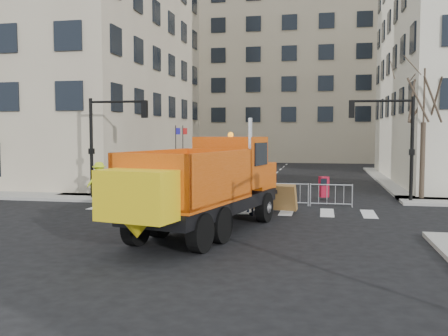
% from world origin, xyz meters
% --- Properties ---
extents(ground, '(120.00, 120.00, 0.00)m').
position_xyz_m(ground, '(0.00, 0.00, 0.00)').
color(ground, black).
rests_on(ground, ground).
extents(sidewalk_back, '(64.00, 5.00, 0.15)m').
position_xyz_m(sidewalk_back, '(0.00, 8.50, 0.07)').
color(sidewalk_back, gray).
rests_on(sidewalk_back, ground).
extents(building_left, '(24.00, 22.00, 26.00)m').
position_xyz_m(building_left, '(-20.00, 20.00, 13.00)').
color(building_left, tan).
rests_on(building_left, ground).
extents(building_far, '(30.00, 18.00, 24.00)m').
position_xyz_m(building_far, '(0.00, 52.00, 12.00)').
color(building_far, tan).
rests_on(building_far, ground).
extents(traffic_light_left, '(0.18, 0.18, 5.40)m').
position_xyz_m(traffic_light_left, '(-8.00, 7.50, 2.70)').
color(traffic_light_left, black).
rests_on(traffic_light_left, ground).
extents(traffic_light_right, '(0.18, 0.18, 5.40)m').
position_xyz_m(traffic_light_right, '(8.50, 9.50, 2.70)').
color(traffic_light_right, black).
rests_on(traffic_light_right, ground).
extents(crowd_barriers, '(12.60, 0.60, 1.10)m').
position_xyz_m(crowd_barriers, '(-0.75, 7.60, 0.55)').
color(crowd_barriers, '#9EA0A5').
rests_on(crowd_barriers, ground).
extents(street_tree, '(3.00, 3.00, 7.50)m').
position_xyz_m(street_tree, '(9.20, 10.50, 3.75)').
color(street_tree, '#382B21').
rests_on(street_tree, ground).
extents(plow_truck, '(5.16, 10.98, 4.12)m').
position_xyz_m(plow_truck, '(-0.00, -0.10, 1.83)').
color(plow_truck, black).
rests_on(plow_truck, ground).
extents(cop_a, '(0.82, 0.70, 1.91)m').
position_xyz_m(cop_a, '(0.94, 5.03, 0.95)').
color(cop_a, black).
rests_on(cop_a, ground).
extents(cop_b, '(1.17, 1.07, 1.94)m').
position_xyz_m(cop_b, '(-0.11, 4.57, 0.97)').
color(cop_b, black).
rests_on(cop_b, ground).
extents(cop_c, '(1.07, 0.90, 1.72)m').
position_xyz_m(cop_c, '(1.22, 4.19, 0.86)').
color(cop_c, black).
rests_on(cop_c, ground).
extents(worker, '(1.34, 0.91, 1.93)m').
position_xyz_m(worker, '(-7.25, 6.80, 1.11)').
color(worker, '#BFD919').
rests_on(worker, sidewalk_back).
extents(newspaper_box, '(0.57, 0.55, 1.10)m').
position_xyz_m(newspaper_box, '(4.15, 9.92, 0.70)').
color(newspaper_box, maroon).
rests_on(newspaper_box, sidewalk_back).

